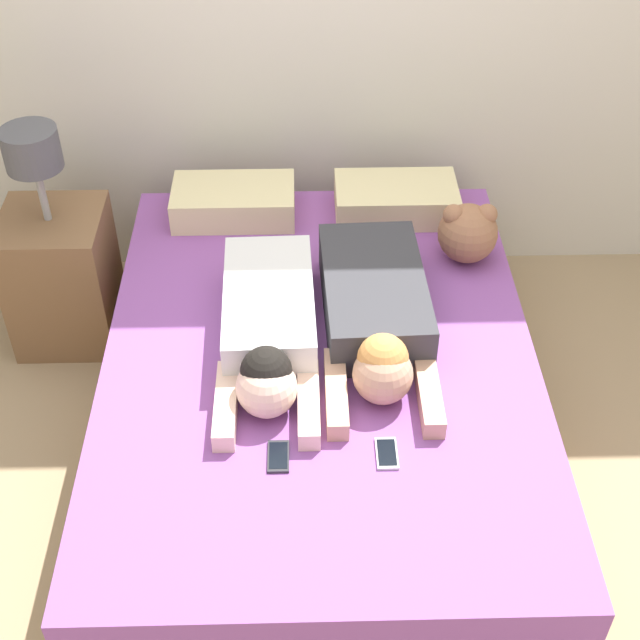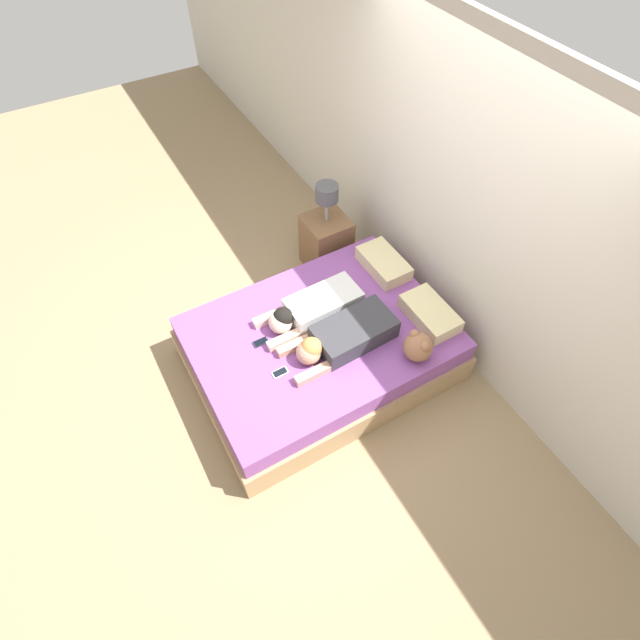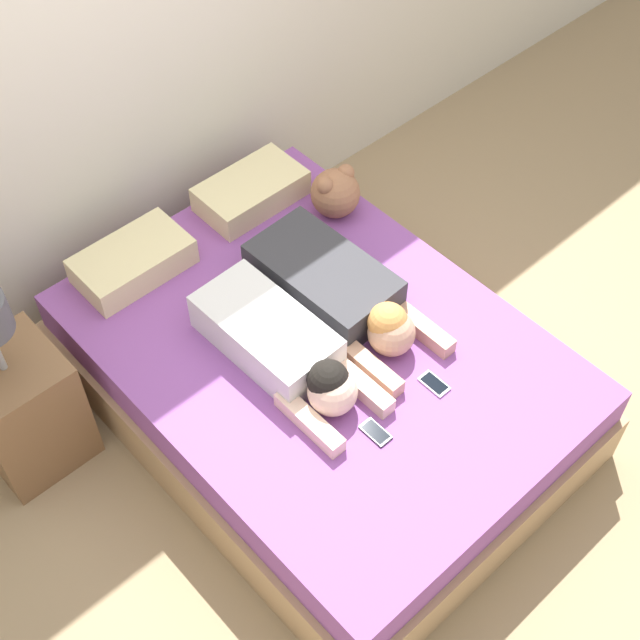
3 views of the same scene
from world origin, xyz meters
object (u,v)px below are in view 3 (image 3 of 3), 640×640
at_px(pillow_head_left, 133,261).
at_px(cell_phone_left, 376,432).
at_px(cell_phone_right, 434,384).
at_px(pillow_head_right, 251,191).
at_px(plush_toy, 335,192).
at_px(person_left, 286,350).
at_px(bed, 320,377).
at_px(nightstand, 21,404).
at_px(person_right, 341,293).

bearing_deg(pillow_head_left, cell_phone_left, -81.51).
xyz_separation_m(cell_phone_left, cell_phone_right, (0.34, 0.00, 0.00)).
distance_m(pillow_head_right, cell_phone_left, 1.41).
distance_m(cell_phone_left, plush_toy, 1.25).
distance_m(pillow_head_left, person_left, 0.86).
height_order(bed, nightstand, nightstand).
bearing_deg(nightstand, pillow_head_right, 7.04).
relative_size(bed, nightstand, 2.15).
bearing_deg(pillow_head_right, nightstand, -172.96).
bearing_deg(pillow_head_left, nightstand, -166.55).
height_order(cell_phone_left, plush_toy, plush_toy).
height_order(pillow_head_left, plush_toy, plush_toy).
relative_size(pillow_head_right, plush_toy, 2.06).
distance_m(bed, cell_phone_right, 0.57).
bearing_deg(nightstand, cell_phone_left, -51.41).
relative_size(bed, plush_toy, 8.68).
bearing_deg(person_right, pillow_head_right, 79.70).
distance_m(bed, cell_phone_left, 0.55).
height_order(bed, person_left, person_left).
bearing_deg(bed, person_right, 23.33).
height_order(bed, person_right, person_right).
xyz_separation_m(bed, cell_phone_right, (0.20, -0.47, 0.25)).
height_order(bed, cell_phone_right, cell_phone_right).
height_order(person_left, cell_phone_right, person_left).
height_order(person_right, cell_phone_right, person_right).
xyz_separation_m(pillow_head_left, pillow_head_right, (0.68, 0.00, 0.00)).
bearing_deg(pillow_head_right, person_left, -121.35).
distance_m(person_left, plush_toy, 0.93).
bearing_deg(plush_toy, bed, -137.50).
relative_size(person_right, cell_phone_left, 7.52).
bearing_deg(person_left, cell_phone_right, -52.17).
bearing_deg(bed, pillow_head_left, 111.57).
distance_m(pillow_head_left, pillow_head_right, 0.68).
bearing_deg(bed, person_left, 176.58).
distance_m(cell_phone_left, nightstand, 1.49).
height_order(pillow_head_right, person_left, person_left).
distance_m(pillow_head_left, plush_toy, 0.98).
bearing_deg(plush_toy, cell_phone_right, -111.23).
bearing_deg(cell_phone_left, cell_phone_right, 0.65).
bearing_deg(pillow_head_left, bed, -68.43).
relative_size(pillow_head_left, cell_phone_right, 4.03).
xyz_separation_m(person_left, plush_toy, (0.76, 0.53, 0.03)).
relative_size(pillow_head_right, person_right, 0.54).
bearing_deg(pillow_head_left, pillow_head_right, 0.00).
xyz_separation_m(person_right, cell_phone_left, (-0.34, -0.56, -0.09)).
bearing_deg(nightstand, person_left, -37.23).
bearing_deg(nightstand, pillow_head_left, 13.45).
relative_size(pillow_head_left, nightstand, 0.51).
relative_size(bed, cell_phone_right, 16.95).
distance_m(pillow_head_right, person_right, 0.78).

